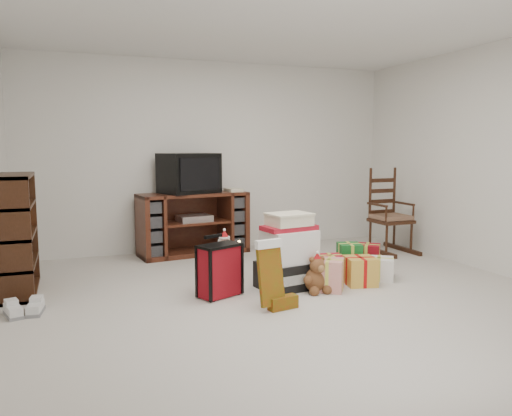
{
  "coord_description": "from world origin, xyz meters",
  "views": [
    {
      "loc": [
        -1.83,
        -4.0,
        1.39
      ],
      "look_at": [
        -0.1,
        0.6,
        0.78
      ],
      "focal_mm": 35.0,
      "sensor_mm": 36.0,
      "label": 1
    }
  ],
  "objects_px": {
    "bookshelf": "(17,236)",
    "mrs_claus_figurine": "(225,261)",
    "rocking_chair": "(388,222)",
    "gift_cluster": "(353,265)",
    "tv_stand": "(193,223)",
    "teddy_bear": "(317,277)",
    "santa_figurine": "(285,256)",
    "gift_pile": "(289,256)",
    "red_suitcase": "(220,270)",
    "crt_television": "(189,173)",
    "sneaker_pair": "(24,310)"
  },
  "relations": [
    {
      "from": "gift_pile",
      "to": "crt_television",
      "type": "distance_m",
      "value": 2.07
    },
    {
      "from": "tv_stand",
      "to": "sneaker_pair",
      "type": "xyz_separation_m",
      "value": [
        -1.87,
        -1.82,
        -0.35
      ]
    },
    {
      "from": "red_suitcase",
      "to": "gift_cluster",
      "type": "distance_m",
      "value": 1.5
    },
    {
      "from": "rocking_chair",
      "to": "teddy_bear",
      "type": "height_order",
      "value": "rocking_chair"
    },
    {
      "from": "tv_stand",
      "to": "bookshelf",
      "type": "height_order",
      "value": "bookshelf"
    },
    {
      "from": "santa_figurine",
      "to": "gift_cluster",
      "type": "distance_m",
      "value": 0.73
    },
    {
      "from": "bookshelf",
      "to": "santa_figurine",
      "type": "bearing_deg",
      "value": -6.75
    },
    {
      "from": "gift_pile",
      "to": "mrs_claus_figurine",
      "type": "bearing_deg",
      "value": 127.91
    },
    {
      "from": "mrs_claus_figurine",
      "to": "gift_cluster",
      "type": "bearing_deg",
      "value": -17.91
    },
    {
      "from": "mrs_claus_figurine",
      "to": "sneaker_pair",
      "type": "distance_m",
      "value": 1.93
    },
    {
      "from": "mrs_claus_figurine",
      "to": "sneaker_pair",
      "type": "height_order",
      "value": "mrs_claus_figurine"
    },
    {
      "from": "santa_figurine",
      "to": "gift_cluster",
      "type": "xyz_separation_m",
      "value": [
        0.6,
        -0.41,
        -0.07
      ]
    },
    {
      "from": "rocking_chair",
      "to": "red_suitcase",
      "type": "height_order",
      "value": "rocking_chair"
    },
    {
      "from": "mrs_claus_figurine",
      "to": "sneaker_pair",
      "type": "relative_size",
      "value": 1.61
    },
    {
      "from": "bookshelf",
      "to": "mrs_claus_figurine",
      "type": "relative_size",
      "value": 2.12
    },
    {
      "from": "bookshelf",
      "to": "crt_television",
      "type": "distance_m",
      "value": 2.26
    },
    {
      "from": "tv_stand",
      "to": "bookshelf",
      "type": "relative_size",
      "value": 1.28
    },
    {
      "from": "santa_figurine",
      "to": "crt_television",
      "type": "xyz_separation_m",
      "value": [
        -0.72,
        1.4,
        0.84
      ]
    },
    {
      "from": "teddy_bear",
      "to": "gift_cluster",
      "type": "xyz_separation_m",
      "value": [
        0.58,
        0.29,
        -0.01
      ]
    },
    {
      "from": "tv_stand",
      "to": "rocking_chair",
      "type": "bearing_deg",
      "value": -24.17
    },
    {
      "from": "gift_cluster",
      "to": "bookshelf",
      "type": "bearing_deg",
      "value": 167.5
    },
    {
      "from": "bookshelf",
      "to": "crt_television",
      "type": "height_order",
      "value": "crt_television"
    },
    {
      "from": "gift_pile",
      "to": "mrs_claus_figurine",
      "type": "relative_size",
      "value": 1.36
    },
    {
      "from": "sneaker_pair",
      "to": "santa_figurine",
      "type": "bearing_deg",
      "value": 2.54
    },
    {
      "from": "gift_pile",
      "to": "teddy_bear",
      "type": "bearing_deg",
      "value": -60.98
    },
    {
      "from": "rocking_chair",
      "to": "mrs_claus_figurine",
      "type": "distance_m",
      "value": 2.55
    },
    {
      "from": "bookshelf",
      "to": "mrs_claus_figurine",
      "type": "xyz_separation_m",
      "value": [
        1.96,
        -0.3,
        -0.34
      ]
    },
    {
      "from": "tv_stand",
      "to": "teddy_bear",
      "type": "distance_m",
      "value": 2.21
    },
    {
      "from": "bookshelf",
      "to": "santa_figurine",
      "type": "relative_size",
      "value": 2.05
    },
    {
      "from": "red_suitcase",
      "to": "sneaker_pair",
      "type": "relative_size",
      "value": 1.74
    },
    {
      "from": "gift_pile",
      "to": "teddy_bear",
      "type": "xyz_separation_m",
      "value": [
        0.19,
        -0.23,
        -0.17
      ]
    },
    {
      "from": "bookshelf",
      "to": "gift_pile",
      "type": "relative_size",
      "value": 1.56
    },
    {
      "from": "bookshelf",
      "to": "red_suitcase",
      "type": "xyz_separation_m",
      "value": [
        1.75,
        -0.82,
        -0.29
      ]
    },
    {
      "from": "sneaker_pair",
      "to": "crt_television",
      "type": "height_order",
      "value": "crt_television"
    },
    {
      "from": "teddy_bear",
      "to": "mrs_claus_figurine",
      "type": "xyz_separation_m",
      "value": [
        -0.7,
        0.71,
        0.05
      ]
    },
    {
      "from": "rocking_chair",
      "to": "sneaker_pair",
      "type": "xyz_separation_m",
      "value": [
        -4.33,
        -1.09,
        -0.35
      ]
    },
    {
      "from": "mrs_claus_figurine",
      "to": "santa_figurine",
      "type": "bearing_deg",
      "value": -0.77
    },
    {
      "from": "santa_figurine",
      "to": "sneaker_pair",
      "type": "bearing_deg",
      "value": -170.29
    },
    {
      "from": "rocking_chair",
      "to": "gift_pile",
      "type": "distance_m",
      "value": 2.25
    },
    {
      "from": "gift_pile",
      "to": "red_suitcase",
      "type": "height_order",
      "value": "gift_pile"
    },
    {
      "from": "gift_cluster",
      "to": "teddy_bear",
      "type": "bearing_deg",
      "value": -153.24
    },
    {
      "from": "rocking_chair",
      "to": "gift_cluster",
      "type": "height_order",
      "value": "rocking_chair"
    },
    {
      "from": "rocking_chair",
      "to": "gift_cluster",
      "type": "distance_m",
      "value": 1.6
    },
    {
      "from": "bookshelf",
      "to": "teddy_bear",
      "type": "relative_size",
      "value": 3.29
    },
    {
      "from": "bookshelf",
      "to": "gift_pile",
      "type": "xyz_separation_m",
      "value": [
        2.47,
        -0.78,
        -0.23
      ]
    },
    {
      "from": "tv_stand",
      "to": "crt_television",
      "type": "distance_m",
      "value": 0.65
    },
    {
      "from": "gift_pile",
      "to": "teddy_bear",
      "type": "relative_size",
      "value": 2.11
    },
    {
      "from": "rocking_chair",
      "to": "santa_figurine",
      "type": "relative_size",
      "value": 2.08
    },
    {
      "from": "crt_television",
      "to": "tv_stand",
      "type": "bearing_deg",
      "value": -33.86
    },
    {
      "from": "crt_television",
      "to": "teddy_bear",
      "type": "bearing_deg",
      "value": -91.41
    }
  ]
}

